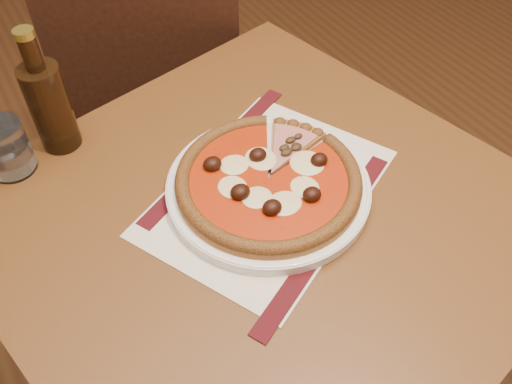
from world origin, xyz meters
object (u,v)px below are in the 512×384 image
water_glass (5,148)px  bottle (49,103)px  chair_far (155,87)px  pizza (268,179)px  table (262,250)px  plate (268,188)px

water_glass → bottle: bearing=12.6°
chair_far → pizza: bearing=107.6°
table → water_glass: water_glass is taller
table → plate: (0.03, 0.03, 0.11)m
pizza → water_glass: 0.43m
chair_far → water_glass: bearing=66.2°
table → pizza: (0.03, 0.03, 0.13)m
table → water_glass: 0.46m
pizza → table: bearing=-132.9°
table → water_glass: bearing=136.0°
chair_far → plate: size_ratio=2.77×
pizza → bottle: size_ratio=1.32×
plate → bottle: bottle is taller
table → chair_far: chair_far is taller
pizza → chair_far: bearing=85.8°
bottle → table: bearing=-55.4°
table → plate: size_ratio=2.90×
plate → pizza: bearing=-141.6°
chair_far → water_glass: (-0.39, -0.38, 0.27)m
chair_far → plate: chair_far is taller
chair_far → bottle: size_ratio=4.05×
plate → pizza: size_ratio=1.11×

